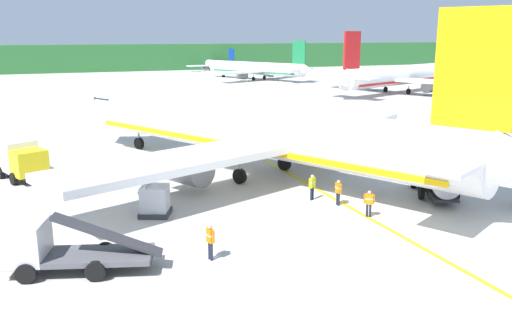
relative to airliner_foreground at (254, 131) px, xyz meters
name	(u,v)px	position (x,y,z in m)	size (l,w,h in m)	color
ground	(235,116)	(8.87, 29.85, -3.49)	(240.00, 320.00, 0.20)	#B7B5AD
distant_treeline	(127,58)	(8.87, 124.28, 0.41)	(216.00, 6.00, 7.60)	#28602D
airliner_foreground	(254,131)	(0.00, 0.00, 0.00)	(32.54, 38.48, 11.90)	white
airliner_mid_apron	(400,76)	(46.07, 45.00, -0.28)	(36.70, 30.83, 10.93)	white
airliner_far_taxiway	(257,69)	(32.46, 81.52, -0.81)	(24.69, 29.19, 9.06)	white
airliner_distant	(216,64)	(33.58, 117.44, -1.53)	(18.89, 22.67, 6.54)	white
service_truck_baggage	(436,175)	(9.33, -9.41, -1.99)	(4.40, 6.16, 2.40)	white
service_truck_catering	(53,248)	(-14.66, -12.86, -2.22)	(7.08, 4.01, 2.72)	silver
service_truck_pushback	(18,157)	(-16.62, 5.52, -1.82)	(4.21, 6.02, 2.85)	yellow
cargo_container_near	(154,200)	(-8.91, -6.72, -2.48)	(2.27, 2.27, 1.93)	#333338
crew_marshaller	(210,239)	(-7.71, -14.16, -2.34)	(0.33, 0.62, 1.78)	#191E33
crew_loader_left	(369,202)	(2.70, -11.64, -2.44)	(0.52, 0.45, 1.61)	#191E33
crew_loader_right	(312,185)	(1.16, -7.42, -2.39)	(0.56, 0.42, 1.69)	#191E33
crew_supervisor	(338,191)	(2.17, -9.01, -2.43)	(0.25, 0.63, 1.63)	#191E33
apron_guide_line	(311,186)	(2.63, -4.50, -3.39)	(0.30, 60.00, 0.01)	yellow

